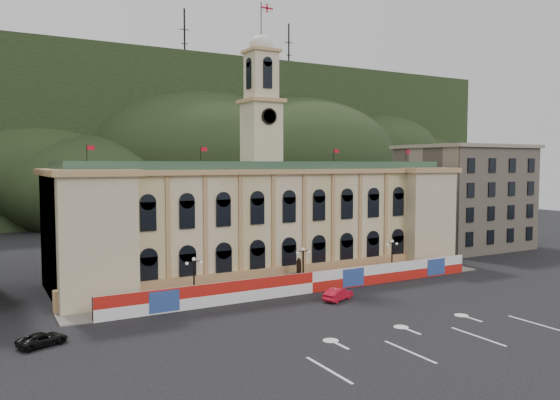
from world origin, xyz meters
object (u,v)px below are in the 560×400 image
red_sedan (338,294)px  black_suv (42,339)px  statue (299,278)px  lamp_center (303,264)px

red_sedan → black_suv: bearing=68.2°
statue → lamp_center: 2.14m
lamp_center → red_sedan: bearing=-84.3°
lamp_center → red_sedan: (0.64, -6.41, -2.37)m
lamp_center → black_suv: bearing=-167.3°
statue → red_sedan: statue is taller
statue → black_suv: 30.99m
lamp_center → statue: bearing=90.0°
red_sedan → black_suv: (-30.64, -0.35, -0.13)m
statue → red_sedan: bearing=-85.1°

